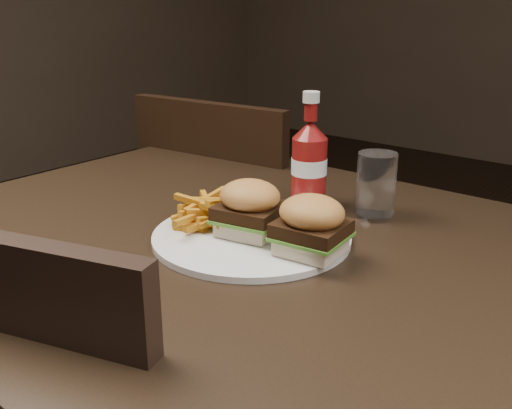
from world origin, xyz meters
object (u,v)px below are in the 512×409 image
Objects in this scene: chair_far at (255,260)px; dining_table at (287,269)px; ketchup_bottle at (309,173)px; tumbler at (376,183)px; plate at (252,236)px.

dining_table is at bearing 126.90° from chair_far.
dining_table is 0.21m from ketchup_bottle.
tumbler is (0.48, -0.30, 0.38)m from chair_far.
ketchup_bottle is at bearing 116.33° from dining_table.
ketchup_bottle is (-0.08, 0.17, 0.08)m from dining_table.
ketchup_bottle is (-0.01, 0.16, 0.06)m from plate.
tumbler is at bearing 84.85° from dining_table.
ketchup_bottle is at bearing 94.71° from plate.
chair_far is 4.30× the size of tumbler.
tumbler reaches higher than dining_table.
tumbler is (0.10, 0.03, -0.01)m from ketchup_bottle.
plate is 2.96× the size of tumbler.
dining_table is 10.79× the size of ketchup_bottle.
dining_table reaches higher than chair_far.
chair_far is at bearing 139.04° from ketchup_bottle.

